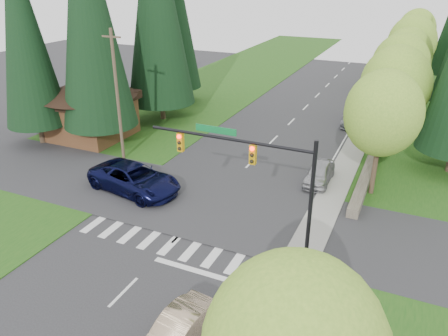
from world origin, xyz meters
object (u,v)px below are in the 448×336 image
Objects in this scene: parked_car_d at (371,87)px; parked_car_a at (319,173)px; suv_navy at (134,179)px; parked_car_b at (353,118)px; parked_car_e at (373,83)px; sedan_champagne at (178,330)px; parked_car_c at (354,112)px.

parked_car_a is at bearing -89.52° from parked_car_d.
parked_car_a is (11.03, 6.49, -0.22)m from suv_navy.
parked_car_b is (11.03, 20.38, -0.25)m from suv_navy.
suv_navy is at bearing -101.21° from parked_car_e.
sedan_champagne is 0.89× the size of parked_car_b.
suv_navy is 1.60× the size of parked_car_d.
suv_navy reaches higher than parked_car_b.
sedan_champagne is at bearing -97.43° from parked_car_b.
parked_car_d reaches higher than parked_car_e.
parked_car_a is at bearing -94.22° from parked_car_b.
parked_car_c is 0.99× the size of parked_car_d.
parked_car_b is 0.96× the size of parked_car_e.
suv_navy reaches higher than sedan_champagne.
parked_car_e is at bearing 85.78° from parked_car_b.
parked_car_d is (0.00, 12.91, 0.03)m from parked_car_b.
parked_car_d is (0.20, 10.96, 0.03)m from parked_car_c.
suv_navy reaches higher than parked_car_e.
parked_car_c is 0.85× the size of parked_car_e.
sedan_champagne is at bearing -95.20° from parked_car_c.
parked_car_d is at bearing -7.85° from suv_navy.
parked_car_c is at bearing 93.69° from sedan_champagne.
suv_navy reaches higher than parked_car_a.
parked_car_b is at bearing -89.52° from parked_car_d.
suv_navy reaches higher than parked_car_c.
parked_car_e is at bearing -6.67° from suv_navy.
parked_car_b is 1.12× the size of parked_car_d.
parked_car_e reaches higher than sedan_champagne.
parked_car_b is at bearing 89.43° from parked_car_a.
parked_car_d is at bearing 85.78° from parked_car_b.
parked_car_d is 2.46m from parked_car_e.
parked_car_c reaches higher than parked_car_b.
sedan_champagne is 0.86× the size of parked_car_e.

